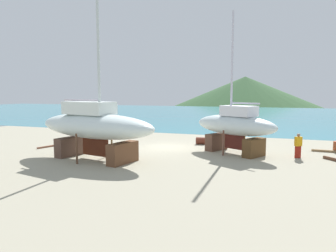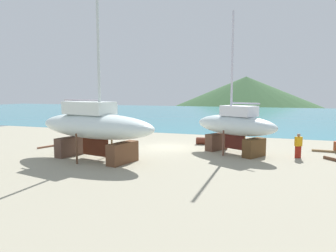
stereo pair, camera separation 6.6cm
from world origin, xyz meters
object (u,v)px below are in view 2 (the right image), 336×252
at_px(sailboat_far_slipway, 235,126).
at_px(worker, 298,145).
at_px(barrel_tipped_center, 90,133).
at_px(sailboat_small_center, 94,126).
at_px(barrel_tipped_left, 201,141).
at_px(barrel_blue_faded, 108,134).

relative_size(sailboat_far_slipway, worker, 6.06).
bearing_deg(barrel_tipped_center, sailboat_small_center, -54.92).
relative_size(sailboat_small_center, barrel_tipped_center, 18.23).
height_order(sailboat_small_center, barrel_tipped_left, sailboat_small_center).
distance_m(worker, barrel_tipped_left, 7.98).
relative_size(barrel_tipped_center, barrel_tipped_left, 1.05).
relative_size(barrel_blue_faded, barrel_tipped_left, 1.02).
relative_size(sailboat_far_slipway, barrel_tipped_center, 12.34).
bearing_deg(sailboat_small_center, worker, 32.85).
height_order(worker, barrel_tipped_left, worker).
bearing_deg(sailboat_small_center, barrel_tipped_center, 136.88).
distance_m(sailboat_far_slipway, barrel_tipped_center, 15.34).
xyz_separation_m(sailboat_far_slipway, barrel_tipped_center, (-14.67, 4.17, -1.65)).
xyz_separation_m(sailboat_far_slipway, sailboat_small_center, (-8.25, -4.97, 0.22)).
height_order(barrel_blue_faded, barrel_tipped_center, barrel_blue_faded).
bearing_deg(worker, barrel_blue_faded, -134.84).
bearing_deg(sailboat_far_slipway, worker, -153.14).
bearing_deg(barrel_tipped_center, sailboat_far_slipway, -15.86).
relative_size(sailboat_far_slipway, barrel_tipped_left, 12.97).
xyz_separation_m(sailboat_small_center, worker, (12.41, 4.78, -1.35)).
relative_size(sailboat_small_center, barrel_tipped_left, 19.17).
distance_m(worker, barrel_blue_faded, 16.68).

